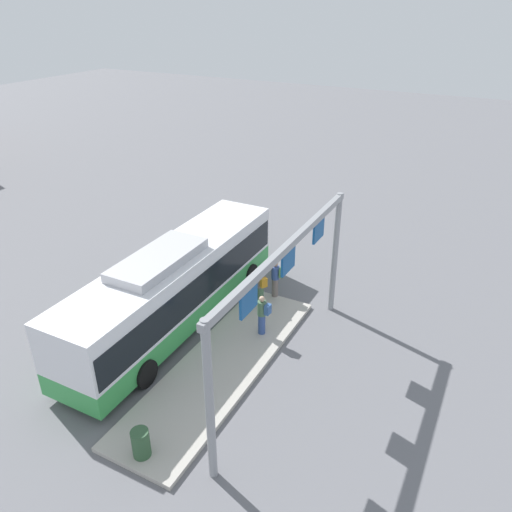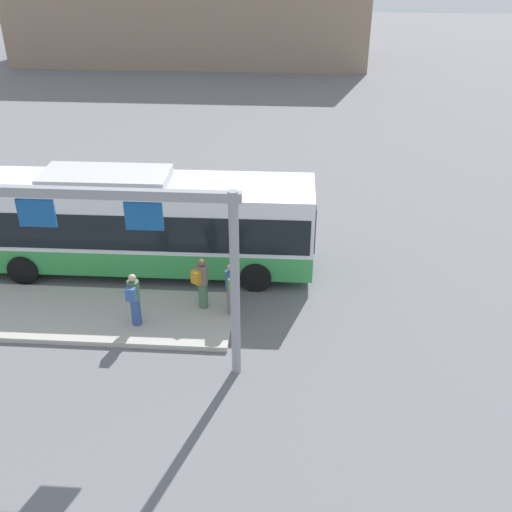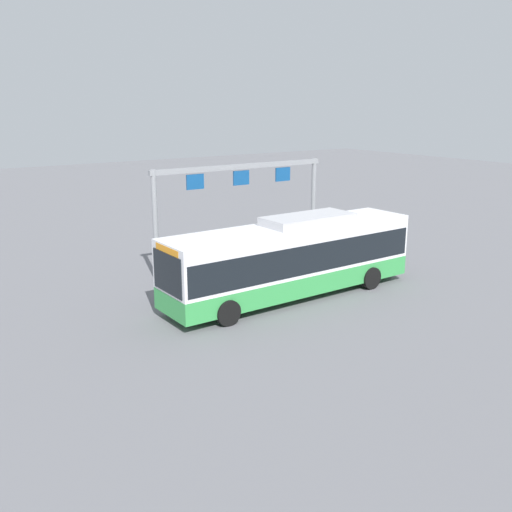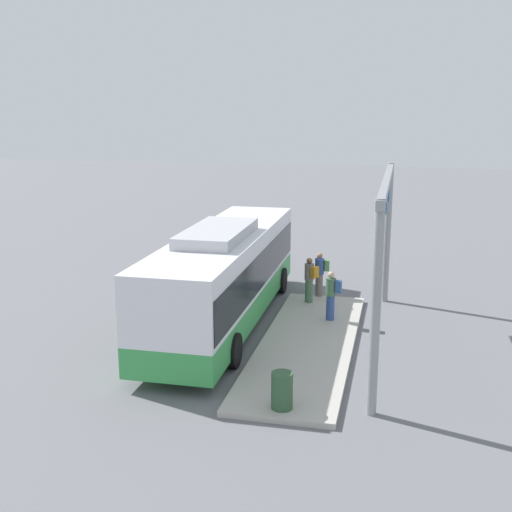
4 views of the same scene
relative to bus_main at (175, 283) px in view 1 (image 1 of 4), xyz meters
name	(u,v)px [view 1 (image 1 of 4)]	position (x,y,z in m)	size (l,w,h in m)	color
ground_plane	(179,321)	(0.01, 0.00, -1.81)	(120.00, 120.00, 0.00)	slate
platform_curb	(222,365)	(-1.56, -3.03, -1.73)	(10.00, 2.80, 0.16)	#B2ADA3
bus_main	(175,283)	(0.00, 0.00, 0.00)	(11.64, 2.78, 3.46)	green
person_boarding	(276,278)	(3.40, -2.76, -0.76)	(0.45, 0.59, 1.67)	slate
person_waiting_near	(261,286)	(2.49, -2.50, -0.76)	(0.54, 0.60, 1.67)	#476B4C
person_waiting_mid	(262,314)	(0.69, -3.50, -0.76)	(0.36, 0.54, 1.67)	#334C8C
platform_sign_gantry	(287,282)	(-0.89, -5.17, 1.96)	(9.73, 0.24, 5.20)	gray
trash_bin	(141,443)	(-6.04, -3.09, -1.20)	(0.52, 0.52, 0.90)	#2D5133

